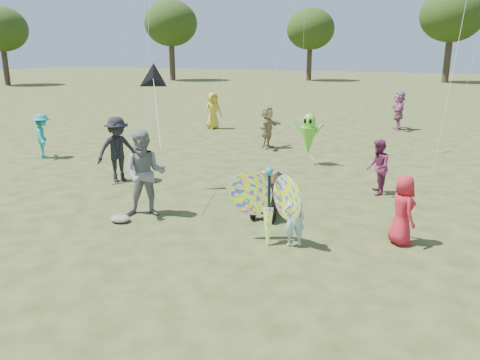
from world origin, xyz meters
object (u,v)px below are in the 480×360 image
adult_man (145,174)px  crowd_b (118,150)px  jogging_stroller (270,191)px  crowd_i (43,136)px  alien_kite (309,136)px  child_girl (294,219)px  butterfly_kite (268,206)px  crowd_j (398,110)px  crowd_a (403,210)px  crowd_e (378,167)px  crowd_d (267,127)px  crowd_g (213,111)px

adult_man → crowd_b: size_ratio=1.05×
jogging_stroller → adult_man: bearing=-156.9°
crowd_i → alien_kite: bearing=-115.7°
child_girl → adult_man: adult_man is taller
crowd_b → butterfly_kite: crowd_b is taller
crowd_j → alien_kite: crowd_j is taller
crowd_a → crowd_i: (-12.59, 2.70, 0.09)m
crowd_a → jogging_stroller: 2.99m
crowd_e → crowd_i: crowd_i is taller
crowd_d → jogging_stroller: size_ratio=1.54×
child_girl → crowd_e: crowd_e is taller
child_girl → adult_man: (-3.70, 0.24, 0.44)m
crowd_e → alien_kite: size_ratio=0.85×
adult_man → crowd_b: bearing=113.6°
crowd_i → crowd_j: 16.00m
crowd_g → butterfly_kite: bearing=-113.0°
jogging_stroller → crowd_i: bearing=165.6°
crowd_i → crowd_j: (10.74, 11.85, 0.15)m
crowd_a → crowd_g: 14.96m
adult_man → butterfly_kite: 3.20m
crowd_a → crowd_i: 12.87m
crowd_b → jogging_stroller: crowd_b is taller
crowd_d → crowd_g: bearing=57.2°
adult_man → crowd_i: (-6.99, 3.49, -0.21)m
crowd_i → alien_kite: (8.91, 3.03, 0.18)m
child_girl → crowd_b: size_ratio=0.60×
crowd_a → jogging_stroller: crowd_a is taller
crowd_b → butterfly_kite: bearing=-80.6°
crowd_j → crowd_b: bearing=-37.7°
crowd_a → adult_man: bearing=65.4°
crowd_a → crowd_g: crowd_g is taller
crowd_b → crowd_j: crowd_b is taller
crowd_a → crowd_e: (-1.00, 3.23, 0.04)m
crowd_b → adult_man: bearing=-97.8°
crowd_d → crowd_i: bearing=132.4°
crowd_b → crowd_i: bearing=105.4°
crowd_e → crowd_j: 11.36m
crowd_e → alien_kite: bearing=-147.4°
crowd_d → jogging_stroller: 7.93m
crowd_j → crowd_a: bearing=-5.1°
child_girl → crowd_i: bearing=-47.7°
adult_man → crowd_g: adult_man is taller
adult_man → crowd_g: bearing=84.9°
crowd_j → jogging_stroller: bearing=-16.9°
crowd_e → butterfly_kite: butterfly_kite is taller
adult_man → crowd_e: adult_man is taller
crowd_g → child_girl: bearing=-111.1°
crowd_b → crowd_g: 9.88m
child_girl → jogging_stroller: size_ratio=1.05×
crowd_g → crowd_j: crowd_j is taller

